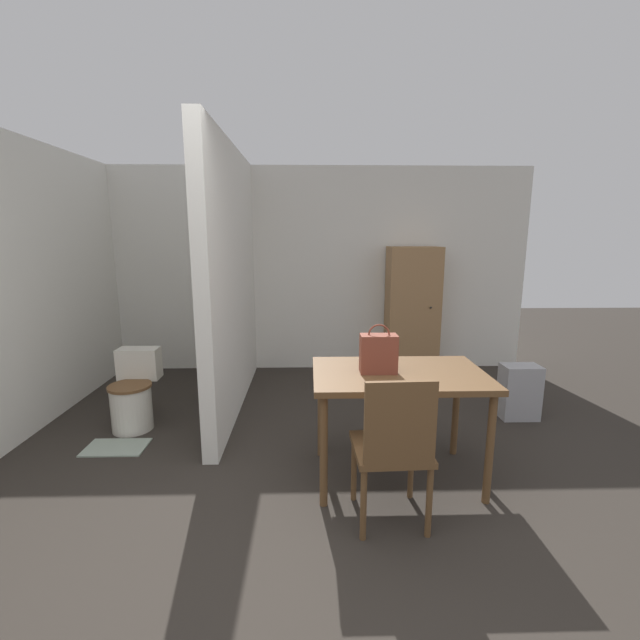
# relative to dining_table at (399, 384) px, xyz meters

# --- Properties ---
(ground_plane) EXTENTS (16.00, 16.00, 0.00)m
(ground_plane) POSITION_rel_dining_table_xyz_m (-0.69, -0.95, -0.69)
(ground_plane) COLOR #2D2823
(wall_back) EXTENTS (5.59, 0.12, 2.50)m
(wall_back) POSITION_rel_dining_table_xyz_m (-0.69, 2.63, 0.56)
(wall_back) COLOR silver
(wall_back) RESTS_ON ground_plane
(wall_left) EXTENTS (0.12, 4.52, 2.50)m
(wall_left) POSITION_rel_dining_table_xyz_m (-3.04, 0.81, 0.56)
(wall_left) COLOR silver
(wall_left) RESTS_ON ground_plane
(partition_wall) EXTENTS (0.12, 2.38, 2.50)m
(partition_wall) POSITION_rel_dining_table_xyz_m (-1.35, 1.38, 0.56)
(partition_wall) COLOR silver
(partition_wall) RESTS_ON ground_plane
(dining_table) EXTENTS (1.16, 0.75, 0.78)m
(dining_table) POSITION_rel_dining_table_xyz_m (0.00, 0.00, 0.00)
(dining_table) COLOR brown
(dining_table) RESTS_ON ground_plane
(wooden_chair) EXTENTS (0.45, 0.45, 0.93)m
(wooden_chair) POSITION_rel_dining_table_xyz_m (-0.13, -0.52, -0.18)
(wooden_chair) COLOR brown
(wooden_chair) RESTS_ON ground_plane
(toilet) EXTENTS (0.36, 0.51, 0.67)m
(toilet) POSITION_rel_dining_table_xyz_m (-2.17, 0.88, -0.39)
(toilet) COLOR silver
(toilet) RESTS_ON ground_plane
(handbag) EXTENTS (0.24, 0.13, 0.33)m
(handbag) POSITION_rel_dining_table_xyz_m (-0.14, -0.01, 0.22)
(handbag) COLOR brown
(handbag) RESTS_ON dining_table
(wooden_cabinet) EXTENTS (0.61, 0.42, 1.55)m
(wooden_cabinet) POSITION_rel_dining_table_xyz_m (0.65, 2.35, 0.09)
(wooden_cabinet) COLOR #997047
(wooden_cabinet) RESTS_ON ground_plane
(bath_mat) EXTENTS (0.48, 0.29, 0.01)m
(bath_mat) POSITION_rel_dining_table_xyz_m (-2.17, 0.46, -0.68)
(bath_mat) COLOR #99A899
(bath_mat) RESTS_ON ground_plane
(space_heater) EXTENTS (0.34, 0.22, 0.51)m
(space_heater) POSITION_rel_dining_table_xyz_m (1.34, 0.97, -0.43)
(space_heater) COLOR #9E9EA3
(space_heater) RESTS_ON ground_plane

